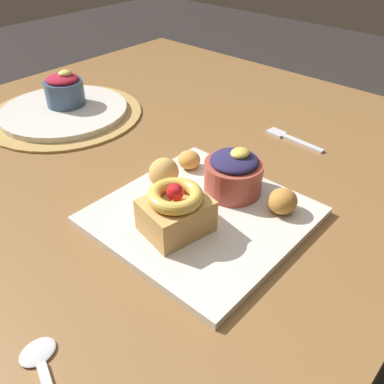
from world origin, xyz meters
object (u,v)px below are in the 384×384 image
(fork, at_px, (290,138))
(back_ramekin, at_px, (64,90))
(berry_ramekin, at_px, (234,173))
(back_plate, at_px, (64,111))
(cake_slice, at_px, (176,210))
(fritter_back, at_px, (165,172))
(fritter_middle, at_px, (189,160))
(front_plate, at_px, (202,216))
(fritter_front, at_px, (282,201))
(spoon, at_px, (44,373))

(fork, bearing_deg, back_ramekin, 30.61)
(berry_ramekin, xyz_separation_m, fork, (0.23, 0.03, -0.04))
(berry_ramekin, height_order, back_plate, berry_ramekin)
(cake_slice, distance_m, fritter_back, 0.11)
(back_plate, bearing_deg, berry_ramekin, -89.52)
(cake_slice, height_order, fork, cake_slice)
(berry_ramekin, bearing_deg, cake_slice, 179.05)
(fritter_middle, relative_size, back_ramekin, 0.46)
(front_plate, distance_m, back_plate, 0.46)
(cake_slice, relative_size, fritter_front, 2.22)
(back_plate, bearing_deg, front_plate, -98.74)
(fritter_back, relative_size, fork, 0.40)
(fritter_front, height_order, back_plate, fritter_front)
(cake_slice, xyz_separation_m, fritter_middle, (0.13, 0.10, -0.02))
(cake_slice, bearing_deg, fritter_middle, 35.83)
(fritter_front, distance_m, fork, 0.25)
(front_plate, xyz_separation_m, spoon, (-0.29, -0.04, -0.00))
(fritter_back, distance_m, back_ramekin, 0.39)
(berry_ramekin, relative_size, fritter_back, 1.81)
(front_plate, xyz_separation_m, fork, (0.31, 0.03, -0.00))
(fritter_front, bearing_deg, spoon, 173.59)
(berry_ramekin, xyz_separation_m, back_plate, (-0.00, 0.46, -0.03))
(berry_ramekin, xyz_separation_m, fritter_front, (0.01, -0.09, -0.01))
(fritter_middle, height_order, back_ramekin, back_ramekin)
(cake_slice, relative_size, fork, 0.80)
(cake_slice, distance_m, fritter_front, 0.16)
(berry_ramekin, distance_m, back_plate, 0.46)
(cake_slice, height_order, fritter_middle, cake_slice)
(fritter_middle, bearing_deg, spoon, -159.31)
(cake_slice, height_order, back_ramekin, back_ramekin)
(berry_ramekin, bearing_deg, spoon, -173.29)
(back_ramekin, bearing_deg, fritter_front, -90.74)
(cake_slice, xyz_separation_m, fork, (0.36, 0.03, -0.04))
(cake_slice, height_order, fritter_front, cake_slice)
(fritter_back, bearing_deg, cake_slice, -127.97)
(berry_ramekin, relative_size, back_plate, 0.33)
(front_plate, xyz_separation_m, berry_ramekin, (0.07, 0.00, 0.04))
(fritter_middle, relative_size, fork, 0.31)
(fritter_back, bearing_deg, spoon, -156.50)
(fritter_middle, bearing_deg, cake_slice, -144.17)
(cake_slice, distance_m, back_ramekin, 0.49)
(back_ramekin, xyz_separation_m, fork, (0.22, -0.44, -0.05))
(berry_ramekin, relative_size, back_ramekin, 1.09)
(back_ramekin, bearing_deg, cake_slice, -106.73)
(front_plate, bearing_deg, fritter_back, 79.18)
(cake_slice, xyz_separation_m, berry_ramekin, (0.13, -0.00, -0.00))
(back_plate, relative_size, fork, 2.17)
(fritter_back, bearing_deg, fritter_front, -70.34)
(back_plate, bearing_deg, fork, -61.30)
(front_plate, distance_m, fritter_middle, 0.13)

